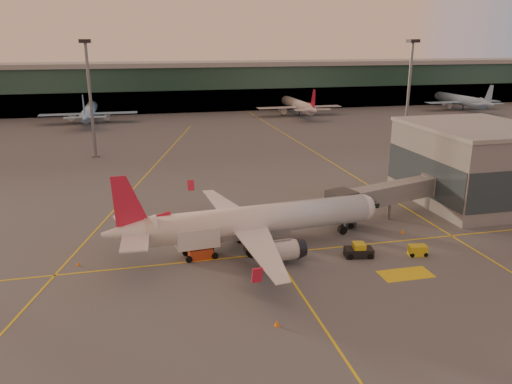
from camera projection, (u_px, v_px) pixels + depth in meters
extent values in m
plane|color=#4C4F54|center=(243.00, 275.00, 56.23)|extent=(600.00, 600.00, 0.00)
cube|color=yellow|center=(235.00, 257.00, 60.88)|extent=(80.00, 0.25, 0.01)
cube|color=yellow|center=(143.00, 178.00, 95.82)|extent=(31.30, 115.98, 0.01)
cube|color=yellow|center=(300.00, 143.00, 128.03)|extent=(0.25, 160.00, 0.01)
cube|color=yellow|center=(309.00, 305.00, 49.91)|extent=(0.25, 30.00, 0.01)
cube|color=yellow|center=(406.00, 274.00, 56.54)|extent=(6.00, 3.00, 0.01)
cube|color=#19382D|center=(163.00, 89.00, 185.90)|extent=(400.00, 18.00, 16.00)
cube|color=gray|center=(162.00, 64.00, 183.33)|extent=(400.00, 20.00, 1.60)
cube|color=black|center=(165.00, 102.00, 179.17)|extent=(400.00, 1.00, 8.00)
cube|color=slate|center=(473.00, 165.00, 80.62)|extent=(18.00, 22.00, 12.00)
cube|color=#2D3D47|center=(423.00, 175.00, 78.91)|extent=(0.30, 21.60, 6.00)
cube|color=gray|center=(478.00, 127.00, 78.78)|extent=(18.40, 22.40, 0.60)
cylinder|color=slate|center=(91.00, 101.00, 109.45)|extent=(0.70, 0.70, 25.00)
cube|color=black|center=(85.00, 41.00, 105.74)|extent=(2.40, 2.40, 0.80)
cube|color=slate|center=(96.00, 156.00, 113.04)|extent=(1.60, 1.60, 0.50)
cylinder|color=slate|center=(408.00, 95.00, 122.54)|extent=(0.70, 0.70, 25.00)
cube|color=black|center=(413.00, 41.00, 118.82)|extent=(2.40, 2.40, 0.80)
cube|color=slate|center=(404.00, 144.00, 126.12)|extent=(1.60, 1.60, 0.50)
cylinder|color=silver|center=(261.00, 219.00, 63.07)|extent=(29.15, 6.12, 3.72)
sphere|color=silver|center=(362.00, 208.00, 67.42)|extent=(3.64, 3.64, 3.64)
cube|color=black|center=(369.00, 204.00, 67.61)|extent=(1.87, 2.55, 0.65)
cone|color=silver|center=(129.00, 232.00, 58.10)|extent=(6.63, 4.05, 3.53)
cube|color=silver|center=(135.00, 241.00, 55.29)|extent=(3.33, 6.16, 0.19)
cylinder|color=silver|center=(282.00, 251.00, 58.75)|extent=(4.07, 2.73, 2.41)
cylinder|color=black|center=(251.00, 250.00, 61.08)|extent=(1.77, 1.44, 1.67)
cylinder|color=black|center=(251.00, 246.00, 60.93)|extent=(0.33, 0.33, 1.02)
cube|color=silver|center=(130.00, 222.00, 61.06)|extent=(4.25, 6.52, 0.19)
cylinder|color=silver|center=(253.00, 219.00, 69.00)|extent=(4.07, 2.73, 2.41)
cylinder|color=black|center=(240.00, 236.00, 65.46)|extent=(1.77, 1.44, 1.67)
cylinder|color=black|center=(240.00, 232.00, 65.31)|extent=(0.33, 0.33, 1.02)
cube|color=slate|center=(253.00, 229.00, 63.10)|extent=(9.39, 3.73, 1.49)
cylinder|color=black|center=(342.00, 230.00, 67.41)|extent=(1.23, 0.84, 1.17)
cube|color=slate|center=(390.00, 193.00, 72.92)|extent=(18.94, 8.06, 2.70)
cube|color=#2D3035|center=(342.00, 202.00, 68.97)|extent=(4.25, 4.25, 3.00)
cube|color=#2D3035|center=(348.00, 218.00, 70.96)|extent=(1.60, 2.40, 2.40)
cylinder|color=black|center=(351.00, 226.00, 70.18)|extent=(0.80, 0.40, 0.80)
cylinder|color=black|center=(344.00, 220.00, 72.22)|extent=(0.80, 0.40, 0.80)
cylinder|color=slate|center=(389.00, 210.00, 73.70)|extent=(0.50, 0.50, 2.72)
cylinder|color=slate|center=(435.00, 184.00, 77.55)|extent=(4.40, 4.40, 3.00)
cylinder|color=slate|center=(433.00, 200.00, 78.33)|extent=(2.40, 2.40, 2.72)
cube|color=#AA3918|center=(200.00, 252.00, 60.75)|extent=(3.01, 2.36, 1.33)
cube|color=silver|center=(197.00, 237.00, 60.06)|extent=(5.31, 2.65, 2.48)
cylinder|color=black|center=(189.00, 259.00, 59.38)|extent=(0.82, 0.38, 0.80)
cylinder|color=black|center=(215.00, 256.00, 60.35)|extent=(0.82, 0.38, 0.80)
cube|color=gold|center=(418.00, 250.00, 61.37)|extent=(2.30, 1.59, 1.28)
cylinder|color=black|center=(412.00, 255.00, 60.89)|extent=(0.57, 0.34, 0.53)
cylinder|color=black|center=(426.00, 255.00, 61.04)|extent=(0.57, 0.34, 0.53)
cube|color=black|center=(359.00, 252.00, 61.00)|extent=(3.67, 2.38, 1.10)
cube|color=gold|center=(359.00, 247.00, 60.78)|extent=(1.67, 1.83, 0.90)
cylinder|color=black|center=(350.00, 257.00, 60.22)|extent=(0.74, 0.42, 0.70)
cylinder|color=black|center=(370.00, 256.00, 60.36)|extent=(0.74, 0.42, 0.70)
cone|color=orange|center=(402.00, 231.00, 68.49)|extent=(0.46, 0.46, 0.59)
cube|color=orange|center=(402.00, 233.00, 68.58)|extent=(0.40, 0.40, 0.03)
cone|color=orange|center=(78.00, 263.00, 58.70)|extent=(0.39, 0.39, 0.50)
cube|color=orange|center=(78.00, 265.00, 58.77)|extent=(0.34, 0.34, 0.03)
cone|color=orange|center=(277.00, 323.00, 46.25)|extent=(0.50, 0.50, 0.63)
cube|color=orange|center=(277.00, 326.00, 46.33)|extent=(0.43, 0.43, 0.03)
cone|color=orange|center=(229.00, 205.00, 79.28)|extent=(0.48, 0.48, 0.61)
cube|color=orange|center=(229.00, 207.00, 79.37)|extent=(0.42, 0.42, 0.03)
cone|color=orange|center=(373.00, 249.00, 62.45)|extent=(0.48, 0.48, 0.61)
cube|color=orange|center=(373.00, 252.00, 62.54)|extent=(0.42, 0.42, 0.03)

